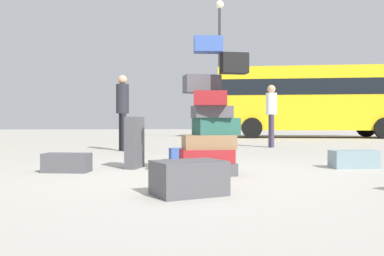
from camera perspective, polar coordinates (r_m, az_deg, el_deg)
The scene contains 11 objects.
ground_plane at distance 5.06m, azimuth 1.75°, elevation -6.70°, with size 80.00×80.00×0.00m, color #ADA89E.
suitcase_tower at distance 5.03m, azimuth 2.60°, elevation 0.25°, with size 0.86×0.63×1.70m.
suitcase_charcoal_left_side at distance 5.87m, azimuth -8.16°, elevation -2.05°, with size 0.16×0.40×0.74m, color #4C4C51.
suitcase_charcoal_behind_tower at distance 5.60m, azimuth -17.35°, elevation -4.72°, with size 0.60×0.28×0.25m, color #4C4C51.
suitcase_navy_foreground_near at distance 7.06m, azimuth -0.42°, elevation -3.74°, with size 0.68×0.30×0.21m, color #334F99.
suitcase_slate_foreground_far at distance 6.30m, azimuth 21.97°, elevation -4.13°, with size 0.65×0.31×0.26m, color gray.
suitcase_charcoal_right_side at distance 3.67m, azimuth -0.47°, elevation -7.08°, with size 0.62×0.44×0.31m, color #4C4C51.
person_bearded_onlooker at distance 9.61m, azimuth -9.84°, elevation 3.17°, with size 0.30×0.33×1.79m.
person_tourist_with_camera at distance 11.11m, azimuth 11.20°, elevation 2.55°, with size 0.30×0.34×1.69m.
parked_bus at distance 19.30m, azimuth 16.67°, elevation 4.14°, with size 8.89×4.48×3.15m.
lamp_post at distance 18.10m, azimuth 3.94°, elevation 11.22°, with size 0.36×0.36×6.07m.
Camera 1 is at (-0.79, -4.96, 0.65)m, focal length 37.56 mm.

